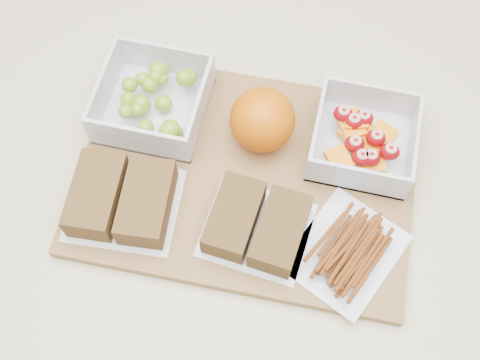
{
  "coord_description": "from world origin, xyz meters",
  "views": [
    {
      "loc": [
        0.07,
        -0.32,
        1.59
      ],
      "look_at": [
        0.0,
        -0.0,
        0.93
      ],
      "focal_mm": 45.0,
      "sensor_mm": 36.0,
      "label": 1
    }
  ],
  "objects_px": {
    "sandwich_bag_left": "(122,199)",
    "pretzel_bag": "(348,248)",
    "cutting_board": "(246,177)",
    "fruit_container": "(363,140)",
    "sandwich_bag_center": "(257,225)",
    "grape_container": "(155,100)",
    "orange": "(262,120)"
  },
  "relations": [
    {
      "from": "grape_container",
      "to": "sandwich_bag_center",
      "type": "distance_m",
      "value": 0.22
    },
    {
      "from": "grape_container",
      "to": "pretzel_bag",
      "type": "xyz_separation_m",
      "value": [
        0.28,
        -0.14,
        -0.01
      ]
    },
    {
      "from": "sandwich_bag_center",
      "to": "pretzel_bag",
      "type": "xyz_separation_m",
      "value": [
        0.11,
        -0.0,
        -0.0
      ]
    },
    {
      "from": "sandwich_bag_left",
      "to": "sandwich_bag_center",
      "type": "bearing_deg",
      "value": 1.63
    },
    {
      "from": "fruit_container",
      "to": "cutting_board",
      "type": "bearing_deg",
      "value": -152.56
    },
    {
      "from": "cutting_board",
      "to": "orange",
      "type": "xyz_separation_m",
      "value": [
        0.01,
        0.06,
        0.05
      ]
    },
    {
      "from": "grape_container",
      "to": "pretzel_bag",
      "type": "bearing_deg",
      "value": -27.12
    },
    {
      "from": "cutting_board",
      "to": "sandwich_bag_left",
      "type": "distance_m",
      "value": 0.16
    },
    {
      "from": "sandwich_bag_left",
      "to": "orange",
      "type": "bearing_deg",
      "value": 42.99
    },
    {
      "from": "fruit_container",
      "to": "sandwich_bag_center",
      "type": "xyz_separation_m",
      "value": [
        -0.11,
        -0.14,
        -0.0
      ]
    },
    {
      "from": "sandwich_bag_left",
      "to": "pretzel_bag",
      "type": "relative_size",
      "value": 0.86
    },
    {
      "from": "fruit_container",
      "to": "orange",
      "type": "relative_size",
      "value": 1.52
    },
    {
      "from": "pretzel_bag",
      "to": "cutting_board",
      "type": "bearing_deg",
      "value": 151.45
    },
    {
      "from": "orange",
      "to": "sandwich_bag_center",
      "type": "relative_size",
      "value": 0.62
    },
    {
      "from": "grape_container",
      "to": "sandwich_bag_center",
      "type": "bearing_deg",
      "value": -39.62
    },
    {
      "from": "grape_container",
      "to": "fruit_container",
      "type": "bearing_deg",
      "value": 0.79
    },
    {
      "from": "sandwich_bag_center",
      "to": "pretzel_bag",
      "type": "distance_m",
      "value": 0.11
    },
    {
      "from": "orange",
      "to": "pretzel_bag",
      "type": "distance_m",
      "value": 0.19
    },
    {
      "from": "grape_container",
      "to": "cutting_board",
      "type": "bearing_deg",
      "value": -25.64
    },
    {
      "from": "cutting_board",
      "to": "fruit_container",
      "type": "bearing_deg",
      "value": 25.92
    },
    {
      "from": "grape_container",
      "to": "sandwich_bag_center",
      "type": "height_order",
      "value": "grape_container"
    },
    {
      "from": "sandwich_bag_left",
      "to": "pretzel_bag",
      "type": "distance_m",
      "value": 0.27
    },
    {
      "from": "cutting_board",
      "to": "fruit_container",
      "type": "distance_m",
      "value": 0.15
    },
    {
      "from": "grape_container",
      "to": "sandwich_bag_left",
      "type": "relative_size",
      "value": 0.95
    },
    {
      "from": "cutting_board",
      "to": "grape_container",
      "type": "height_order",
      "value": "grape_container"
    },
    {
      "from": "grape_container",
      "to": "orange",
      "type": "relative_size",
      "value": 1.62
    },
    {
      "from": "sandwich_bag_left",
      "to": "sandwich_bag_center",
      "type": "height_order",
      "value": "sandwich_bag_left"
    },
    {
      "from": "grape_container",
      "to": "fruit_container",
      "type": "xyz_separation_m",
      "value": [
        0.27,
        0.0,
        -0.0
      ]
    },
    {
      "from": "fruit_container",
      "to": "orange",
      "type": "xyz_separation_m",
      "value": [
        -0.13,
        -0.01,
        0.02
      ]
    },
    {
      "from": "cutting_board",
      "to": "pretzel_bag",
      "type": "xyz_separation_m",
      "value": [
        0.14,
        -0.07,
        0.02
      ]
    },
    {
      "from": "fruit_container",
      "to": "pretzel_bag",
      "type": "relative_size",
      "value": 0.77
    },
    {
      "from": "grape_container",
      "to": "sandwich_bag_center",
      "type": "relative_size",
      "value": 1.0
    }
  ]
}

